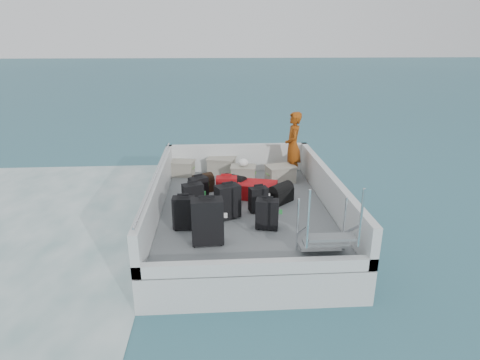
# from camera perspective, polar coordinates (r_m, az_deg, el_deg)

# --- Properties ---
(ground) EXTENTS (160.00, 160.00, 0.00)m
(ground) POSITION_cam_1_polar(r_m,az_deg,el_deg) (8.47, 0.59, -7.75)
(ground) COLOR #1C4F64
(ground) RESTS_ON ground
(wake_foam) EXTENTS (10.00, 10.00, 0.00)m
(wake_foam) POSITION_cam_1_polar(r_m,az_deg,el_deg) (9.45, -30.15, -7.57)
(wake_foam) COLOR white
(wake_foam) RESTS_ON ground
(ferry_hull) EXTENTS (3.60, 5.00, 0.60)m
(ferry_hull) POSITION_cam_1_polar(r_m,az_deg,el_deg) (8.33, 0.59, -5.92)
(ferry_hull) COLOR silver
(ferry_hull) RESTS_ON ground
(deck) EXTENTS (3.30, 4.70, 0.02)m
(deck) POSITION_cam_1_polar(r_m,az_deg,el_deg) (8.20, 0.60, -3.96)
(deck) COLOR slate
(deck) RESTS_ON ferry_hull
(deck_fittings) EXTENTS (3.60, 5.00, 0.90)m
(deck_fittings) POSITION_cam_1_polar(r_m,az_deg,el_deg) (7.79, 3.33, -2.25)
(deck_fittings) COLOR silver
(deck_fittings) RESTS_ON deck
(suitcase_0) EXTENTS (0.40, 0.24, 0.61)m
(suitcase_0) POSITION_cam_1_polar(r_m,az_deg,el_deg) (7.25, -7.98, -4.71)
(suitcase_0) COLOR black
(suitcase_0) RESTS_ON deck
(suitcase_1) EXTENTS (0.45, 0.34, 0.59)m
(suitcase_1) POSITION_cam_1_polar(r_m,az_deg,el_deg) (7.91, -6.69, -2.60)
(suitcase_1) COLOR black
(suitcase_1) RESTS_ON deck
(suitcase_2) EXTENTS (0.43, 0.38, 0.54)m
(suitcase_2) POSITION_cam_1_polar(r_m,az_deg,el_deg) (8.42, -5.91, -1.37)
(suitcase_2) COLOR black
(suitcase_2) RESTS_ON deck
(suitcase_3) EXTENTS (0.54, 0.34, 0.80)m
(suitcase_3) POSITION_cam_1_polar(r_m,az_deg,el_deg) (6.67, -4.66, -5.96)
(suitcase_3) COLOR black
(suitcase_3) RESTS_ON deck
(suitcase_4) EXTENTS (0.52, 0.43, 0.67)m
(suitcase_4) POSITION_cam_1_polar(r_m,az_deg,el_deg) (7.60, -1.77, -3.14)
(suitcase_4) COLOR black
(suitcase_4) RESTS_ON deck
(suitcase_5) EXTENTS (0.44, 0.28, 0.59)m
(suitcase_5) POSITION_cam_1_polar(r_m,az_deg,el_deg) (8.25, -1.92, -1.54)
(suitcase_5) COLOR #B10D19
(suitcase_5) RESTS_ON deck
(suitcase_6) EXTENTS (0.44, 0.32, 0.56)m
(suitcase_6) POSITION_cam_1_polar(r_m,az_deg,el_deg) (7.22, 3.87, -4.90)
(suitcase_6) COLOR black
(suitcase_6) RESTS_ON deck
(suitcase_7) EXTENTS (0.40, 0.29, 0.51)m
(suitcase_7) POSITION_cam_1_polar(r_m,az_deg,el_deg) (7.92, 2.62, -2.81)
(suitcase_7) COLOR black
(suitcase_7) RESTS_ON deck
(suitcase_8) EXTENTS (0.94, 0.74, 0.33)m
(suitcase_8) POSITION_cam_1_polar(r_m,az_deg,el_deg) (8.67, 2.43, -1.41)
(suitcase_8) COLOR #B10D19
(suitcase_8) RESTS_ON deck
(duffel_0) EXTENTS (0.54, 0.49, 0.32)m
(duffel_0) POSITION_cam_1_polar(r_m,az_deg,el_deg) (9.02, -5.29, -0.66)
(duffel_0) COLOR black
(duffel_0) RESTS_ON deck
(duffel_1) EXTENTS (0.57, 0.53, 0.32)m
(duffel_1) POSITION_cam_1_polar(r_m,az_deg,el_deg) (8.90, -0.76, -0.85)
(duffel_1) COLOR black
(duffel_1) RESTS_ON deck
(duffel_2) EXTENTS (0.60, 0.59, 0.32)m
(duffel_2) POSITION_cam_1_polar(r_m,az_deg,el_deg) (8.44, 5.80, -2.13)
(duffel_2) COLOR black
(duffel_2) RESTS_ON deck
(crate_0) EXTENTS (0.64, 0.51, 0.34)m
(crate_0) POSITION_cam_1_polar(r_m,az_deg,el_deg) (10.15, -8.25, 1.60)
(crate_0) COLOR gray
(crate_0) RESTS_ON deck
(crate_1) EXTENTS (0.73, 0.59, 0.39)m
(crate_1) POSITION_cam_1_polar(r_m,az_deg,el_deg) (10.18, -2.65, 1.97)
(crate_1) COLOR gray
(crate_1) RESTS_ON deck
(crate_2) EXTENTS (0.61, 0.46, 0.34)m
(crate_2) POSITION_cam_1_polar(r_m,az_deg,el_deg) (9.66, 0.46, 0.88)
(crate_2) COLOR gray
(crate_2) RESTS_ON deck
(crate_3) EXTENTS (0.72, 0.58, 0.38)m
(crate_3) POSITION_cam_1_polar(r_m,az_deg,el_deg) (9.60, 5.79, 0.78)
(crate_3) COLOR gray
(crate_3) RESTS_ON deck
(yellow_bag) EXTENTS (0.28, 0.26, 0.22)m
(yellow_bag) POSITION_cam_1_polar(r_m,az_deg,el_deg) (9.98, 5.92, 1.03)
(yellow_bag) COLOR yellow
(yellow_bag) RESTS_ON deck
(white_bag) EXTENTS (0.24, 0.24, 0.18)m
(white_bag) POSITION_cam_1_polar(r_m,az_deg,el_deg) (9.59, 0.47, 2.34)
(white_bag) COLOR white
(white_bag) RESTS_ON crate_2
(passenger) EXTENTS (0.44, 0.64, 1.64)m
(passenger) POSITION_cam_1_polar(r_m,az_deg,el_deg) (9.73, 7.54, 4.82)
(passenger) COLOR #CD5A13
(passenger) RESTS_ON deck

